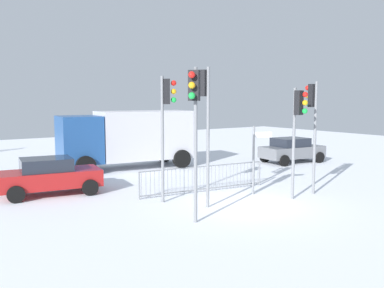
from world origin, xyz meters
name	(u,v)px	position (x,y,z in m)	size (l,w,h in m)	color
ground_plane	(245,204)	(0.00, 0.00, 0.00)	(60.00, 60.00, 0.00)	white
traffic_light_foreground_left	(205,105)	(-1.40, 0.55, 3.56)	(0.40, 0.53, 4.87)	slate
traffic_light_mid_left	(166,111)	(-2.15, 1.87, 3.37)	(0.52, 0.41, 4.60)	slate
traffic_light_mid_right	(298,118)	(2.08, -0.54, 3.07)	(0.36, 0.56, 4.19)	slate
traffic_light_foreground_right	(194,110)	(-2.84, -0.89, 3.46)	(0.48, 0.45, 4.73)	slate
traffic_light_rear_right	(313,112)	(3.38, -0.14, 3.27)	(0.33, 0.57, 4.46)	slate
direction_sign_post	(255,156)	(1.41, 1.00, 1.54)	(0.74, 0.34, 2.73)	slate
pedestrian_guard_railing	(204,179)	(-0.02, 2.47, 0.55)	(5.63, 0.69, 1.07)	slate
car_red_near	(50,176)	(-5.33, 5.54, 0.77)	(4.00, 2.38, 1.47)	maroon
car_grey_far	(292,150)	(8.89, 5.88, 0.77)	(3.95, 2.23, 1.47)	slate
delivery_truck	(128,137)	(0.01, 9.47, 1.74)	(7.27, 3.39, 3.10)	silver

